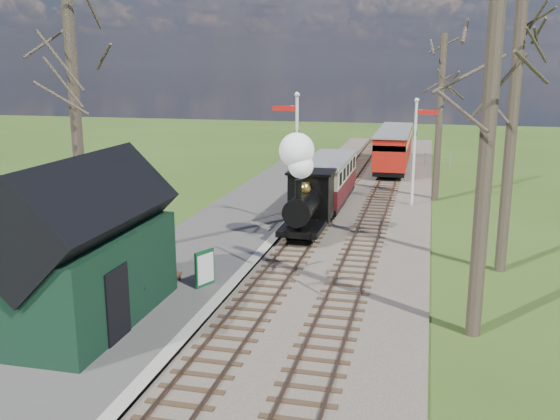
{
  "coord_description": "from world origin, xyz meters",
  "views": [
    {
      "loc": [
        5.02,
        -11.08,
        7.41
      ],
      "look_at": [
        -0.75,
        12.99,
        1.6
      ],
      "focal_mm": 40.0,
      "sensor_mm": 36.0,
      "label": 1
    }
  ],
  "objects": [
    {
      "name": "ground",
      "position": [
        0.0,
        0.0,
        0.0
      ],
      "size": [
        140.0,
        140.0,
        0.0
      ],
      "primitive_type": "plane",
      "color": "#334C17",
      "rests_on": "ground"
    },
    {
      "name": "distant_hills",
      "position": [
        1.4,
        64.38,
        -16.21
      ],
      "size": [
        114.4,
        48.0,
        22.02
      ],
      "color": "#385B23",
      "rests_on": "ground"
    },
    {
      "name": "ballast_bed",
      "position": [
        1.3,
        22.0,
        0.05
      ],
      "size": [
        8.0,
        60.0,
        0.1
      ],
      "primitive_type": "cube",
      "color": "brown",
      "rests_on": "ground"
    },
    {
      "name": "track_near",
      "position": [
        0.0,
        22.0,
        0.1
      ],
      "size": [
        1.6,
        60.0,
        0.15
      ],
      "color": "brown",
      "rests_on": "ground"
    },
    {
      "name": "track_far",
      "position": [
        2.6,
        22.0,
        0.1
      ],
      "size": [
        1.6,
        60.0,
        0.15
      ],
      "color": "brown",
      "rests_on": "ground"
    },
    {
      "name": "platform",
      "position": [
        -3.5,
        14.0,
        0.1
      ],
      "size": [
        5.0,
        44.0,
        0.2
      ],
      "primitive_type": "cube",
      "color": "#474442",
      "rests_on": "ground"
    },
    {
      "name": "coping_strip",
      "position": [
        -1.2,
        14.0,
        0.1
      ],
      "size": [
        0.4,
        44.0,
        0.21
      ],
      "primitive_type": "cube",
      "color": "#B2AD9E",
      "rests_on": "ground"
    },
    {
      "name": "station_shed",
      "position": [
        -4.3,
        4.0,
        2.27
      ],
      "size": [
        3.25,
        6.3,
        4.78
      ],
      "color": "black",
      "rests_on": "platform"
    },
    {
      "name": "semaphore_near",
      "position": [
        -0.77,
        16.0,
        3.62
      ],
      "size": [
        1.22,
        0.24,
        6.22
      ],
      "color": "silver",
      "rests_on": "ground"
    },
    {
      "name": "semaphore_far",
      "position": [
        4.37,
        22.0,
        3.35
      ],
      "size": [
        1.22,
        0.24,
        5.72
      ],
      "color": "silver",
      "rests_on": "ground"
    },
    {
      "name": "bare_trees",
      "position": [
        1.33,
        10.1,
        5.21
      ],
      "size": [
        15.51,
        22.39,
        12.0
      ],
      "color": "#382D23",
      "rests_on": "ground"
    },
    {
      "name": "fence_line",
      "position": [
        0.3,
        36.0,
        0.55
      ],
      "size": [
        12.6,
        0.08,
        1.0
      ],
      "color": "slate",
      "rests_on": "ground"
    },
    {
      "name": "locomotive",
      "position": [
        -0.01,
        14.59,
        2.1
      ],
      "size": [
        1.82,
        4.25,
        4.56
      ],
      "color": "black",
      "rests_on": "ground"
    },
    {
      "name": "coach",
      "position": [
        0.0,
        20.65,
        1.54
      ],
      "size": [
        2.13,
        7.29,
        2.24
      ],
      "color": "black",
      "rests_on": "ground"
    },
    {
      "name": "red_carriage_a",
      "position": [
        2.6,
        31.12,
        1.6
      ],
      "size": [
        2.22,
        5.5,
        2.34
      ],
      "color": "black",
      "rests_on": "ground"
    },
    {
      "name": "red_carriage_b",
      "position": [
        2.6,
        36.62,
        1.6
      ],
      "size": [
        2.22,
        5.5,
        2.34
      ],
      "color": "black",
      "rests_on": "ground"
    },
    {
      "name": "sign_board",
      "position": [
        -1.99,
        7.45,
        0.81
      ],
      "size": [
        0.43,
        0.79,
        1.22
      ],
      "color": "#0E4421",
      "rests_on": "platform"
    },
    {
      "name": "bench",
      "position": [
        -3.29,
        7.15,
        0.59
      ],
      "size": [
        0.44,
        1.46,
        0.83
      ],
      "color": "#4C301B",
      "rests_on": "platform"
    },
    {
      "name": "person",
      "position": [
        -2.94,
        4.6,
        0.95
      ],
      "size": [
        0.49,
        0.62,
        1.5
      ],
      "primitive_type": "imported",
      "rotation": [
        0.0,
        0.0,
        1.84
      ],
      "color": "#19212E",
      "rests_on": "platform"
    }
  ]
}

